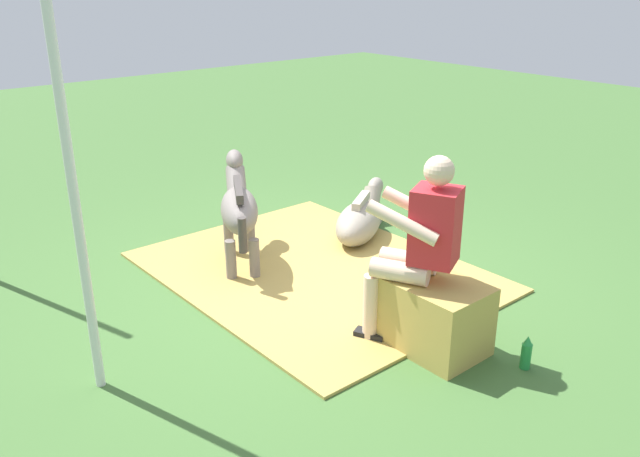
{
  "coord_description": "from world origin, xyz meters",
  "views": [
    {
      "loc": [
        -3.85,
        3.25,
        2.49
      ],
      "look_at": [
        -0.09,
        0.06,
        0.55
      ],
      "focal_mm": 37.06,
      "sensor_mm": 36.0,
      "label": 1
    }
  ],
  "objects_px": {
    "pony_standing": "(239,207)",
    "soda_bottle": "(526,353)",
    "person_seated": "(417,242)",
    "tent_pole_left": "(74,194)",
    "pony_lying": "(361,218)",
    "hay_bale": "(435,316)"
  },
  "relations": [
    {
      "from": "pony_lying",
      "to": "soda_bottle",
      "type": "height_order",
      "value": "pony_lying"
    },
    {
      "from": "person_seated",
      "to": "tent_pole_left",
      "type": "bearing_deg",
      "value": 64.33
    },
    {
      "from": "hay_bale",
      "to": "pony_standing",
      "type": "xyz_separation_m",
      "value": [
        2.1,
        0.21,
        0.28
      ]
    },
    {
      "from": "person_seated",
      "to": "pony_standing",
      "type": "xyz_separation_m",
      "value": [
        1.94,
        0.16,
        -0.24
      ]
    },
    {
      "from": "hay_bale",
      "to": "tent_pole_left",
      "type": "xyz_separation_m",
      "value": [
        1.08,
        1.98,
        1.04
      ]
    },
    {
      "from": "person_seated",
      "to": "pony_standing",
      "type": "bearing_deg",
      "value": 4.69
    },
    {
      "from": "person_seated",
      "to": "soda_bottle",
      "type": "bearing_deg",
      "value": -156.22
    },
    {
      "from": "pony_lying",
      "to": "soda_bottle",
      "type": "xyz_separation_m",
      "value": [
        -2.41,
        0.78,
        -0.07
      ]
    },
    {
      "from": "pony_standing",
      "to": "tent_pole_left",
      "type": "bearing_deg",
      "value": 119.96
    },
    {
      "from": "pony_standing",
      "to": "soda_bottle",
      "type": "height_order",
      "value": "pony_standing"
    },
    {
      "from": "pony_lying",
      "to": "tent_pole_left",
      "type": "height_order",
      "value": "tent_pole_left"
    },
    {
      "from": "pony_standing",
      "to": "soda_bottle",
      "type": "relative_size",
      "value": 4.98
    },
    {
      "from": "hay_bale",
      "to": "person_seated",
      "type": "relative_size",
      "value": 0.49
    },
    {
      "from": "pony_standing",
      "to": "soda_bottle",
      "type": "distance_m",
      "value": 2.74
    },
    {
      "from": "soda_bottle",
      "to": "person_seated",
      "type": "bearing_deg",
      "value": 23.78
    },
    {
      "from": "pony_lying",
      "to": "tent_pole_left",
      "type": "distance_m",
      "value": 3.31
    },
    {
      "from": "soda_bottle",
      "to": "tent_pole_left",
      "type": "height_order",
      "value": "tent_pole_left"
    },
    {
      "from": "hay_bale",
      "to": "tent_pole_left",
      "type": "relative_size",
      "value": 0.26
    },
    {
      "from": "hay_bale",
      "to": "soda_bottle",
      "type": "bearing_deg",
      "value": -154.68
    },
    {
      "from": "pony_standing",
      "to": "pony_lying",
      "type": "xyz_separation_m",
      "value": [
        -0.26,
        -1.26,
        -0.34
      ]
    },
    {
      "from": "person_seated",
      "to": "pony_lying",
      "type": "relative_size",
      "value": 1.09
    },
    {
      "from": "tent_pole_left",
      "to": "pony_standing",
      "type": "bearing_deg",
      "value": -60.04
    }
  ]
}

